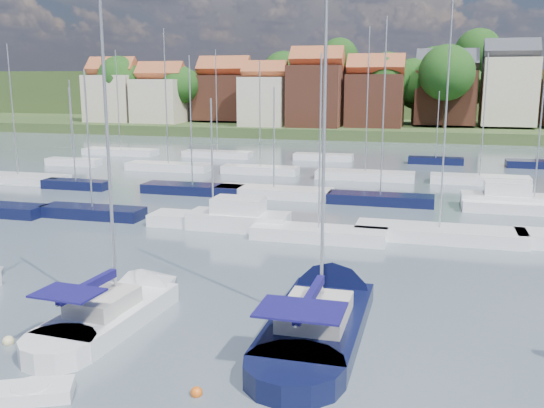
% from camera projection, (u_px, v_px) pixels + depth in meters
% --- Properties ---
extents(ground, '(260.00, 260.00, 0.00)m').
position_uv_depth(ground, '(352.00, 185.00, 59.95)').
color(ground, '#4F5D6B').
rests_on(ground, ground).
extents(sailboat_centre, '(3.60, 11.06, 14.83)m').
position_uv_depth(sailboat_centre, '(127.00, 306.00, 27.09)').
color(sailboat_centre, silver).
rests_on(sailboat_centre, ground).
extents(sailboat_navy, '(3.67, 13.78, 18.96)m').
position_uv_depth(sailboat_navy, '(326.00, 309.00, 26.86)').
color(sailboat_navy, black).
rests_on(sailboat_navy, ground).
extents(tender, '(2.95, 2.26, 0.58)m').
position_uv_depth(tender, '(31.00, 393.00, 19.93)').
color(tender, silver).
rests_on(tender, ground).
extents(buoy_c, '(0.45, 0.45, 0.45)m').
position_uv_depth(buoy_c, '(9.00, 344.00, 24.11)').
color(buoy_c, beige).
rests_on(buoy_c, ground).
extents(buoy_d, '(0.41, 0.41, 0.41)m').
position_uv_depth(buoy_d, '(197.00, 395.00, 20.19)').
color(buoy_d, '#D85914').
rests_on(buoy_d, ground).
extents(buoy_e, '(0.55, 0.55, 0.55)m').
position_uv_depth(buoy_e, '(353.00, 317.00, 26.80)').
color(buoy_e, '#D85914').
rests_on(buoy_e, ground).
extents(marina_field, '(79.62, 41.41, 15.93)m').
position_uv_depth(marina_field, '(366.00, 190.00, 54.79)').
color(marina_field, silver).
rests_on(marina_field, ground).
extents(far_shore_town, '(212.46, 90.00, 22.27)m').
position_uv_depth(far_shore_town, '(413.00, 102.00, 146.05)').
color(far_shore_town, '#404F27').
rests_on(far_shore_town, ground).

